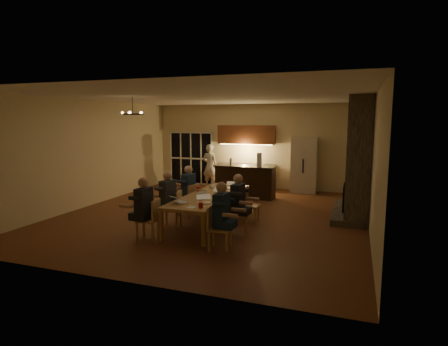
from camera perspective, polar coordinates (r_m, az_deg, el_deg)
floor at (r=10.39m, az=-1.58°, el=-6.41°), size 9.00×9.00×0.00m
back_wall at (r=14.40m, az=4.87°, el=4.07°), size 8.00×0.04×3.20m
left_wall at (r=12.14m, az=-19.63°, el=2.89°), size 0.04×9.00×3.20m
right_wall at (r=9.45m, az=21.79°, el=1.44°), size 0.04×9.00×3.20m
ceiling at (r=10.08m, az=-1.65°, el=11.61°), size 8.00×9.00×0.04m
french_doors at (r=15.31m, az=-5.03°, el=2.23°), size 1.86×0.08×2.10m
fireplace at (r=10.63m, az=19.83°, el=2.21°), size 0.58×2.50×3.20m
kitchenette at (r=14.21m, az=3.36°, el=2.41°), size 2.24×0.68×2.40m
refrigerator at (r=13.74m, az=12.14°, el=1.21°), size 0.90×0.68×2.00m
dining_table at (r=9.40m, az=-2.14°, el=-5.60°), size 1.10×3.34×0.75m
bar_island at (r=12.63m, az=3.26°, el=-1.32°), size 2.08×0.73×1.08m
chair_left_near at (r=8.41m, az=-11.56°, el=-6.92°), size 0.49×0.49×0.89m
chair_left_mid at (r=9.26m, az=-8.03°, el=-5.45°), size 0.52×0.52×0.89m
chair_left_far at (r=10.19m, az=-5.55°, el=-4.16°), size 0.54×0.54×0.89m
chair_right_near at (r=7.58m, az=-0.64°, el=-8.41°), size 0.49×0.49×0.89m
chair_right_mid at (r=8.67m, az=2.18°, el=-6.30°), size 0.56×0.56×0.89m
chair_right_far at (r=9.60m, az=4.00°, el=-4.90°), size 0.44×0.44×0.89m
person_left_near at (r=8.30m, az=-12.10°, el=-5.39°), size 0.63×0.63×1.38m
person_right_near at (r=7.57m, az=-0.39°, el=-6.52°), size 0.62×0.62×1.38m
person_left_mid at (r=9.24m, az=-8.53°, el=-3.92°), size 0.70×0.70×1.38m
person_right_mid at (r=8.63m, az=2.14°, el=-4.70°), size 0.63×0.63×1.38m
person_left_far at (r=10.22m, az=-5.41°, el=-2.72°), size 0.67×0.67×1.38m
standing_person at (r=14.28m, az=-2.15°, el=1.03°), size 0.67×0.49×1.70m
chandelier at (r=10.23m, az=-13.73°, el=8.70°), size 0.56×0.56×0.03m
laptop_a at (r=8.47m, az=-6.54°, el=-3.79°), size 0.42×0.41×0.23m
laptop_b at (r=8.38m, az=-3.09°, el=-3.88°), size 0.41×0.39×0.23m
laptop_c at (r=9.42m, az=-3.15°, el=-2.55°), size 0.37×0.34×0.23m
laptop_d at (r=9.23m, az=-0.82°, el=-2.76°), size 0.34×0.30×0.23m
laptop_e at (r=10.34m, az=-0.86°, el=-1.58°), size 0.38×0.35×0.23m
laptop_f at (r=10.15m, az=1.21°, el=-1.76°), size 0.36×0.33×0.23m
mug_front at (r=8.98m, az=-3.59°, el=-3.48°), size 0.08×0.08×0.10m
mug_mid at (r=9.75m, az=-0.53°, el=-2.54°), size 0.07×0.07×0.10m
mug_back at (r=10.16m, az=-2.11°, el=-2.12°), size 0.08×0.08×0.10m
redcup_near at (r=7.94m, az=-3.57°, el=-4.94°), size 0.09×0.09×0.12m
redcup_mid at (r=9.82m, az=-3.99°, el=-2.43°), size 0.09×0.09×0.12m
can_silver at (r=8.67m, az=-3.59°, el=-3.84°), size 0.06×0.06×0.12m
can_cola at (r=10.68m, az=0.18°, el=-1.56°), size 0.06×0.06×0.12m
plate_near at (r=8.64m, az=-1.29°, el=-4.21°), size 0.27×0.27×0.02m
plate_left at (r=8.67m, az=-6.46°, el=-4.21°), size 0.23×0.23×0.02m
plate_far at (r=9.88m, az=1.99°, el=-2.66°), size 0.25×0.25×0.02m
notepad at (r=8.01m, az=-5.02°, el=-5.25°), size 0.16×0.22×0.01m
bar_bottle at (r=12.69m, az=1.01°, el=1.74°), size 0.07×0.07×0.24m
bar_blender at (r=12.47m, az=5.41°, el=2.07°), size 0.15×0.15×0.44m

